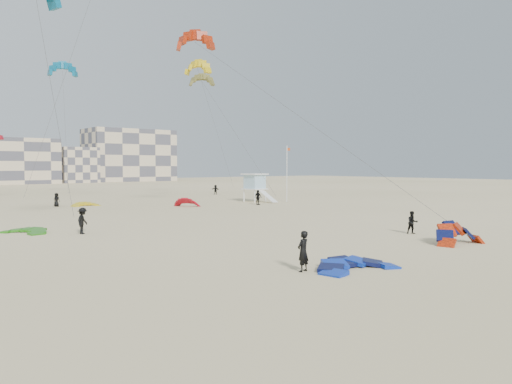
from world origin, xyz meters
TOP-DOWN VIEW (x-y plane):
  - ground at (0.00, 0.00)m, footprint 320.00×320.00m
  - kite_ground_blue at (0.23, 0.06)m, footprint 4.29×4.47m
  - kite_ground_orange at (10.88, 0.93)m, footprint 3.68×3.72m
  - kite_ground_green at (-8.24, 22.89)m, footprint 4.63×4.54m
  - kite_ground_red_far at (12.85, 35.84)m, footprint 4.20×4.17m
  - kite_ground_yellow at (3.78, 43.90)m, footprint 3.25×3.44m
  - kitesurfer_main at (-1.99, 1.22)m, footprint 0.75×0.58m
  - kitesurfer_b at (12.75, 5.38)m, footprint 0.98×0.93m
  - kitesurfer_c at (-5.24, 19.81)m, footprint 1.32×1.34m
  - kitesurfer_d at (20.80, 32.35)m, footprint 0.59×1.13m
  - kitesurfer_e at (0.82, 45.19)m, footprint 0.90×0.73m
  - kitesurfer_f at (29.48, 54.26)m, footprint 0.95×1.56m
  - kite_fly_orange at (10.92, 30.81)m, footprint 5.54×31.40m
  - kite_fly_olive at (18.30, 40.97)m, footprint 6.73×12.01m
  - kite_fly_yellow at (21.97, 47.75)m, footprint 11.66×5.95m
  - kite_fly_teal_b at (7.75, 63.54)m, footprint 5.26×11.78m
  - lifeguard_tower_near at (23.75, 36.64)m, footprint 2.93×5.27m
  - flagpole at (27.02, 33.93)m, footprint 0.60×0.09m
  - condo_east at (50.00, 132.00)m, footprint 26.00×14.00m
  - condo_fill_right at (32.00, 128.00)m, footprint 10.00×10.00m

SIDE VIEW (x-z plane):
  - ground at x=0.00m, z-range 0.00..0.00m
  - kite_ground_blue at x=0.23m, z-range -0.66..0.66m
  - kite_ground_orange at x=10.88m, z-range -1.68..1.68m
  - kite_ground_green at x=-8.24m, z-range -0.44..0.44m
  - kite_ground_red_far at x=12.85m, z-range -1.43..1.43m
  - kite_ground_yellow at x=3.78m, z-range -0.78..0.78m
  - kitesurfer_b at x=12.75m, z-range 0.00..1.59m
  - kitesurfer_e at x=0.82m, z-range 0.00..1.60m
  - kitesurfer_f at x=29.48m, z-range 0.00..1.61m
  - kitesurfer_d at x=20.80m, z-range 0.00..1.84m
  - kitesurfer_main at x=-1.99m, z-range 0.00..1.84m
  - kitesurfer_c at x=-5.24m, z-range 0.00..1.85m
  - lifeguard_tower_near at x=23.75m, z-range -0.02..3.73m
  - flagpole at x=27.02m, z-range 0.20..7.62m
  - condo_fill_right at x=32.00m, z-range 0.00..10.00m
  - condo_east at x=50.00m, z-range 0.00..16.00m
  - kite_fly_olive at x=18.30m, z-range 7.74..23.98m
  - kite_fly_orange at x=10.92m, z-range 8.70..26.92m
  - kite_fly_yellow at x=21.97m, z-range 9.22..28.64m
  - kite_fly_teal_b at x=7.75m, z-range 9.48..29.11m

